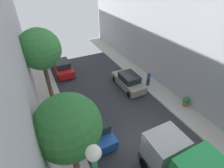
{
  "coord_description": "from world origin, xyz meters",
  "views": [
    {
      "loc": [
        -5.34,
        -5.64,
        10.23
      ],
      "look_at": [
        1.09,
        7.16,
        0.5
      ],
      "focal_mm": 26.95,
      "sensor_mm": 36.0,
      "label": 1
    }
  ],
  "objects_px": {
    "parked_car_left_3": "(95,127)",
    "street_tree_0": "(40,50)",
    "parked_car_left_4": "(63,67)",
    "potted_plant_3": "(32,57)",
    "potted_plant_0": "(186,101)",
    "parked_car_right_2": "(128,81)",
    "pedestrian": "(149,78)",
    "potted_plant_1": "(33,62)",
    "street_tree_2": "(68,127)"
  },
  "relations": [
    {
      "from": "pedestrian",
      "to": "street_tree_0",
      "type": "distance_m",
      "value": 10.48
    },
    {
      "from": "street_tree_0",
      "to": "street_tree_2",
      "type": "height_order",
      "value": "street_tree_0"
    },
    {
      "from": "potted_plant_1",
      "to": "parked_car_left_4",
      "type": "bearing_deg",
      "value": -47.82
    },
    {
      "from": "street_tree_2",
      "to": "pedestrian",
      "type": "bearing_deg",
      "value": 32.66
    },
    {
      "from": "potted_plant_0",
      "to": "potted_plant_1",
      "type": "relative_size",
      "value": 1.05
    },
    {
      "from": "parked_car_left_3",
      "to": "pedestrian",
      "type": "height_order",
      "value": "pedestrian"
    },
    {
      "from": "parked_car_right_2",
      "to": "potted_plant_1",
      "type": "distance_m",
      "value": 12.56
    },
    {
      "from": "potted_plant_0",
      "to": "potted_plant_1",
      "type": "height_order",
      "value": "potted_plant_0"
    },
    {
      "from": "pedestrian",
      "to": "potted_plant_0",
      "type": "distance_m",
      "value": 4.26
    },
    {
      "from": "parked_car_left_4",
      "to": "potted_plant_3",
      "type": "relative_size",
      "value": 4.96
    },
    {
      "from": "pedestrian",
      "to": "potted_plant_3",
      "type": "distance_m",
      "value": 15.66
    },
    {
      "from": "parked_car_left_3",
      "to": "pedestrian",
      "type": "relative_size",
      "value": 2.44
    },
    {
      "from": "street_tree_0",
      "to": "potted_plant_0",
      "type": "distance_m",
      "value": 13.09
    },
    {
      "from": "parked_car_left_4",
      "to": "street_tree_2",
      "type": "relative_size",
      "value": 0.71
    },
    {
      "from": "parked_car_left_3",
      "to": "street_tree_0",
      "type": "bearing_deg",
      "value": 110.01
    },
    {
      "from": "parked_car_right_2",
      "to": "pedestrian",
      "type": "relative_size",
      "value": 2.44
    },
    {
      "from": "pedestrian",
      "to": "potted_plant_1",
      "type": "distance_m",
      "value": 14.49
    },
    {
      "from": "potted_plant_1",
      "to": "parked_car_right_2",
      "type": "bearing_deg",
      "value": -48.1
    },
    {
      "from": "street_tree_0",
      "to": "potted_plant_0",
      "type": "xyz_separation_m",
      "value": [
        10.45,
        -6.59,
        -4.33
      ]
    },
    {
      "from": "parked_car_left_3",
      "to": "pedestrian",
      "type": "xyz_separation_m",
      "value": [
        7.3,
        3.28,
        0.35
      ]
    },
    {
      "from": "parked_car_left_4",
      "to": "potted_plant_0",
      "type": "bearing_deg",
      "value": -52.81
    },
    {
      "from": "street_tree_2",
      "to": "potted_plant_0",
      "type": "bearing_deg",
      "value": 10.43
    },
    {
      "from": "potted_plant_3",
      "to": "pedestrian",
      "type": "bearing_deg",
      "value": -49.23
    },
    {
      "from": "pedestrian",
      "to": "street_tree_2",
      "type": "height_order",
      "value": "street_tree_2"
    },
    {
      "from": "parked_car_left_3",
      "to": "potted_plant_3",
      "type": "xyz_separation_m",
      "value": [
        -2.93,
        15.14,
        -0.09
      ]
    },
    {
      "from": "parked_car_left_3",
      "to": "potted_plant_1",
      "type": "relative_size",
      "value": 5.0
    },
    {
      "from": "parked_car_left_4",
      "to": "street_tree_2",
      "type": "xyz_separation_m",
      "value": [
        -2.1,
        -12.93,
        3.82
      ]
    },
    {
      "from": "parked_car_left_4",
      "to": "potted_plant_0",
      "type": "relative_size",
      "value": 4.74
    },
    {
      "from": "street_tree_2",
      "to": "potted_plant_1",
      "type": "height_order",
      "value": "street_tree_2"
    },
    {
      "from": "parked_car_right_2",
      "to": "potted_plant_0",
      "type": "distance_m",
      "value": 5.76
    },
    {
      "from": "street_tree_2",
      "to": "potted_plant_3",
      "type": "height_order",
      "value": "street_tree_2"
    },
    {
      "from": "street_tree_0",
      "to": "potted_plant_3",
      "type": "bearing_deg",
      "value": 95.04
    },
    {
      "from": "parked_car_left_3",
      "to": "street_tree_2",
      "type": "height_order",
      "value": "street_tree_2"
    },
    {
      "from": "parked_car_left_4",
      "to": "parked_car_right_2",
      "type": "distance_m",
      "value": 8.11
    },
    {
      "from": "potted_plant_3",
      "to": "street_tree_0",
      "type": "bearing_deg",
      "value": -84.96
    },
    {
      "from": "potted_plant_0",
      "to": "pedestrian",
      "type": "bearing_deg",
      "value": 104.38
    },
    {
      "from": "potted_plant_0",
      "to": "parked_car_left_4",
      "type": "bearing_deg",
      "value": 127.19
    },
    {
      "from": "parked_car_left_3",
      "to": "street_tree_0",
      "type": "height_order",
      "value": "street_tree_0"
    },
    {
      "from": "street_tree_2",
      "to": "potted_plant_0",
      "type": "xyz_separation_m",
      "value": [
        10.45,
        1.92,
        -3.9
      ]
    },
    {
      "from": "parked_car_right_2",
      "to": "street_tree_2",
      "type": "relative_size",
      "value": 0.71
    },
    {
      "from": "potted_plant_0",
      "to": "potted_plant_3",
      "type": "xyz_separation_m",
      "value": [
        -11.28,
        15.96,
        -0.01
      ]
    },
    {
      "from": "parked_car_left_3",
      "to": "potted_plant_3",
      "type": "relative_size",
      "value": 4.96
    },
    {
      "from": "street_tree_0",
      "to": "parked_car_left_4",
      "type": "bearing_deg",
      "value": 64.5
    },
    {
      "from": "pedestrian",
      "to": "potted_plant_3",
      "type": "relative_size",
      "value": 2.03
    },
    {
      "from": "parked_car_left_4",
      "to": "pedestrian",
      "type": "bearing_deg",
      "value": -43.4
    },
    {
      "from": "parked_car_right_2",
      "to": "potted_plant_3",
      "type": "height_order",
      "value": "parked_car_right_2"
    },
    {
      "from": "street_tree_0",
      "to": "potted_plant_3",
      "type": "relative_size",
      "value": 7.73
    },
    {
      "from": "parked_car_right_2",
      "to": "parked_car_left_3",
      "type": "bearing_deg",
      "value": -142.58
    },
    {
      "from": "street_tree_0",
      "to": "potted_plant_1",
      "type": "relative_size",
      "value": 7.78
    },
    {
      "from": "parked_car_left_4",
      "to": "street_tree_2",
      "type": "bearing_deg",
      "value": -99.24
    }
  ]
}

